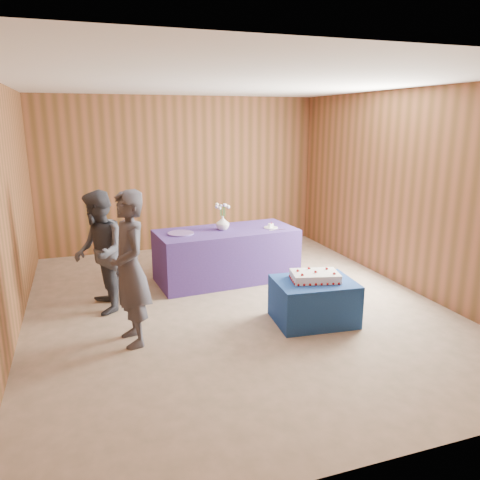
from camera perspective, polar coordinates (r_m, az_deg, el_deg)
name	(u,v)px	position (r m, az deg, el deg)	size (l,w,h in m)	color
ground	(234,305)	(6.01, -0.73, -7.97)	(6.00, 6.00, 0.00)	#A1836F
room_shell	(234,163)	(5.57, -0.79, 9.43)	(5.04, 6.04, 2.72)	brown
cake_table	(314,301)	(5.54, 8.98, -7.36)	(0.90, 0.70, 0.50)	#1A4390
serving_table	(226,255)	(6.84, -1.68, -1.83)	(2.00, 0.90, 0.75)	#462E7F
sheet_cake	(315,276)	(5.45, 9.13, -4.38)	(0.62, 0.49, 0.13)	white
vase	(223,223)	(6.74, -2.13, 2.10)	(0.19, 0.19, 0.20)	silver
flower_spray	(223,206)	(6.69, -2.15, 4.14)	(0.23, 0.23, 0.17)	#2A692F
platter	(181,233)	(6.54, -7.24, 0.81)	(0.36, 0.36, 0.02)	#6E54A8
plate	(271,228)	(6.88, 3.78, 1.53)	(0.20, 0.20, 0.01)	white
cake_slice	(271,225)	(6.87, 3.79, 1.81)	(0.07, 0.06, 0.08)	white
knife	(277,230)	(6.76, 4.58, 1.24)	(0.26, 0.02, 0.00)	#B6B7BB
guest_left	(130,269)	(4.91, -13.27, -3.47)	(0.59, 0.39, 1.63)	#3B3B45
guest_right	(99,252)	(5.86, -16.78, -1.46)	(0.73, 0.57, 1.49)	#363740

